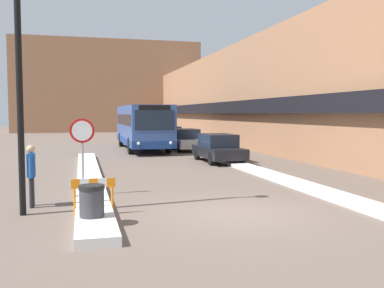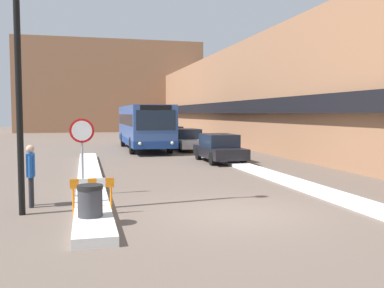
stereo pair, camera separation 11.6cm
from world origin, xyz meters
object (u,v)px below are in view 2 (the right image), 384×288
parked_car_middle (187,140)px  stop_sign (82,140)px  pedestrian (31,170)px  trash_bin (90,205)px  parked_car_back (171,135)px  street_lamp (29,42)px  parked_car_front (219,148)px  construction_barricade (92,189)px  city_bus (144,126)px

parked_car_middle → stop_sign: (-7.05, -15.31, 1.01)m
pedestrian → trash_bin: (1.56, -2.50, -0.55)m
parked_car_middle → stop_sign: 16.88m
parked_car_back → stop_sign: (-7.05, -21.19, 1.00)m
street_lamp → trash_bin: street_lamp is taller
trash_bin → stop_sign: bearing=92.7°
pedestrian → street_lamp: bearing=4.8°
street_lamp → parked_car_front: bearing=50.9°
parked_car_middle → street_lamp: size_ratio=0.64×
street_lamp → pedestrian: (-0.14, 0.97, -3.33)m
stop_sign → pedestrian: stop_sign is taller
parked_car_middle → street_lamp: (-8.28, -17.60, 3.61)m
parked_car_middle → construction_barricade: bearing=-110.6°
trash_bin → city_bus: bearing=78.9°
city_bus → construction_barricade: city_bus is taller
city_bus → parked_car_middle: (2.84, -1.36, -0.95)m
stop_sign → street_lamp: 3.68m
trash_bin → construction_barricade: (0.07, 1.08, 0.19)m
stop_sign → construction_barricade: stop_sign is taller
parked_car_front → parked_car_back: (-0.00, 13.29, 0.01)m
street_lamp → construction_barricade: (1.49, -0.45, -3.69)m
parked_car_middle → parked_car_back: (-0.00, 5.88, 0.01)m
parked_car_middle → stop_sign: size_ratio=1.88×
stop_sign → trash_bin: (0.18, -3.82, -1.28)m
parked_car_front → stop_sign: bearing=-131.7°
stop_sign → parked_car_front: bearing=48.3°
city_bus → stop_sign: bearing=-104.2°
city_bus → construction_barricade: size_ratio=9.77×
parked_car_middle → street_lamp: bearing=-115.2°
stop_sign → trash_bin: stop_sign is taller
parked_car_back → construction_barricade: parked_car_back is taller
parked_car_back → trash_bin: size_ratio=4.97×
city_bus → parked_car_middle: city_bus is taller
city_bus → parked_car_back: 5.42m
city_bus → parked_car_front: 9.27m
parked_car_middle → pedestrian: bearing=-116.9°
street_lamp → trash_bin: 4.41m
city_bus → trash_bin: size_ratio=11.31×
parked_car_back → pedestrian: (-8.43, -22.52, 0.27)m
parked_car_front → parked_car_middle: bearing=90.0°
parked_car_front → stop_sign: size_ratio=1.80×
trash_bin → construction_barricade: size_ratio=0.86×
stop_sign → street_lamp: (-1.24, -2.30, 2.60)m
parked_car_middle → construction_barricade: parked_car_middle is taller
parked_car_back → parked_car_middle: bearing=-90.0°
pedestrian → construction_barricade: bearing=45.4°
street_lamp → trash_bin: (1.42, -1.53, -3.88)m
parked_car_back → street_lamp: size_ratio=0.66×
parked_car_front → construction_barricade: size_ratio=3.97×
parked_car_back → parked_car_front: bearing=-90.0°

